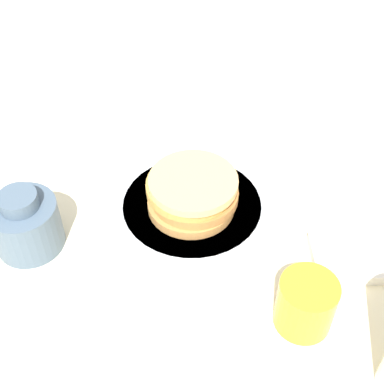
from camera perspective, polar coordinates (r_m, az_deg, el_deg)
ground_plane at (r=0.93m, az=2.30°, el=-1.35°), size 4.00×4.00×0.00m
plate at (r=0.92m, az=-0.00°, el=-1.45°), size 0.26×0.26×0.01m
pancake_stack at (r=0.89m, az=0.03°, el=-0.01°), size 0.15×0.16×0.06m
juice_glass at (r=0.77m, az=12.03°, el=-11.60°), size 0.08×0.08×0.08m
cream_jug at (r=0.88m, az=-17.33°, el=-3.22°), size 0.11×0.11×0.11m
napkin at (r=0.88m, az=17.32°, el=-6.71°), size 0.17×0.15×0.02m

